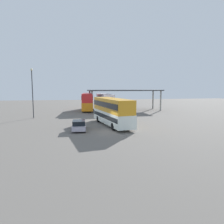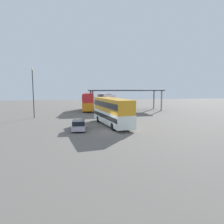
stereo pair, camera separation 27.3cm
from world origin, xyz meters
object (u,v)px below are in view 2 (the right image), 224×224
at_px(double_decker_mid_row, 106,102).
at_px(lamppost_tall, 33,88).
at_px(double_decker_main, 112,111).
at_px(parked_hatchback, 79,125).
at_px(double_decker_near_canopy, 89,101).

xyz_separation_m(double_decker_mid_row, lamppost_tall, (-14.65, -9.02, 3.36)).
relative_size(double_decker_main, parked_hatchback, 2.84).
xyz_separation_m(parked_hatchback, lamppost_tall, (-8.01, 12.56, 4.92)).
xyz_separation_m(double_decker_main, double_decker_near_canopy, (-2.25, 20.57, 0.09)).
bearing_deg(lamppost_tall, double_decker_near_canopy, 45.46).
xyz_separation_m(double_decker_near_canopy, double_decker_mid_row, (3.94, -1.86, -0.06)).
relative_size(double_decker_main, lamppost_tall, 1.27).
distance_m(parked_hatchback, lamppost_tall, 15.69).
bearing_deg(parked_hatchback, double_decker_mid_row, -15.13).
relative_size(double_decker_near_canopy, lamppost_tall, 1.17).
relative_size(parked_hatchback, double_decker_mid_row, 0.35).
bearing_deg(double_decker_main, lamppost_tall, 43.33).
bearing_deg(double_decker_main, parked_hatchback, 110.26).
relative_size(double_decker_mid_row, lamppost_tall, 1.28).
xyz_separation_m(double_decker_main, double_decker_mid_row, (1.69, 18.71, 0.02)).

